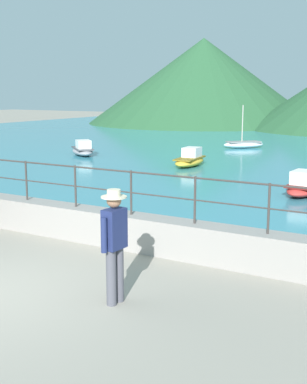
{
  "coord_description": "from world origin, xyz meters",
  "views": [
    {
      "loc": [
        6.15,
        -5.28,
        3.15
      ],
      "look_at": [
        0.94,
        3.7,
        1.1
      ],
      "focal_mm": 47.95,
      "sensor_mm": 36.0,
      "label": 1
    }
  ],
  "objects_px": {
    "person_walking": "(115,241)",
    "boat_3": "(306,186)",
    "boat_2": "(83,150)",
    "boat_4": "(243,144)",
    "boat_0": "(190,160)"
  },
  "relations": [
    {
      "from": "boat_0",
      "to": "boat_3",
      "type": "distance_m",
      "value": 6.82
    },
    {
      "from": "person_walking",
      "to": "boat_3",
      "type": "relative_size",
      "value": 0.74
    },
    {
      "from": "person_walking",
      "to": "boat_2",
      "type": "height_order",
      "value": "person_walking"
    },
    {
      "from": "person_walking",
      "to": "boat_3",
      "type": "height_order",
      "value": "person_walking"
    },
    {
      "from": "boat_0",
      "to": "boat_3",
      "type": "bearing_deg",
      "value": -33.04
    },
    {
      "from": "boat_0",
      "to": "boat_3",
      "type": "relative_size",
      "value": 1.0
    },
    {
      "from": "person_walking",
      "to": "boat_3",
      "type": "xyz_separation_m",
      "value": [
        0.5,
        9.47,
        -0.65
      ]
    },
    {
      "from": "person_walking",
      "to": "boat_0",
      "type": "bearing_deg",
      "value": 111.59
    },
    {
      "from": "boat_2",
      "to": "boat_4",
      "type": "relative_size",
      "value": 1.0
    },
    {
      "from": "boat_3",
      "to": "boat_4",
      "type": "height_order",
      "value": "boat_4"
    },
    {
      "from": "boat_4",
      "to": "boat_2",
      "type": "bearing_deg",
      "value": -128.39
    },
    {
      "from": "boat_0",
      "to": "boat_4",
      "type": "relative_size",
      "value": 1.01
    },
    {
      "from": "boat_0",
      "to": "boat_4",
      "type": "distance_m",
      "value": 7.73
    },
    {
      "from": "boat_0",
      "to": "boat_2",
      "type": "relative_size",
      "value": 1.01
    },
    {
      "from": "boat_2",
      "to": "boat_3",
      "type": "xyz_separation_m",
      "value": [
        11.84,
        -4.33,
        0.0
      ]
    }
  ]
}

